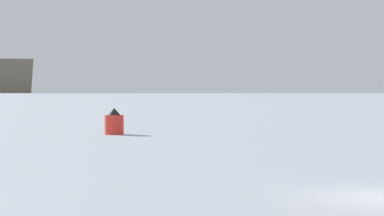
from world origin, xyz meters
TOP-DOWN VIEW (x-y plane):
  - distant_headland at (182.65, 1249.34)m, footprint 788.97×516.81m
  - channel_buoy at (-3.72, 31.31)m, footprint 1.33×1.33m

SIDE VIEW (x-z plane):
  - channel_buoy at x=-3.72m, z-range -0.11..1.73m
  - distant_headland at x=182.65m, z-range 0.00..47.52m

